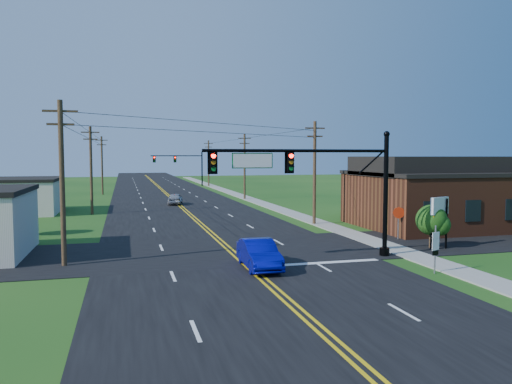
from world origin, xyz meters
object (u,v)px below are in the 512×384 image
object	(u,v)px
signal_mast_main	(316,178)
blue_car	(259,255)
stop_sign	(399,216)
route_sign	(435,246)
signal_mast_far	(180,163)

from	to	relation	value
signal_mast_main	blue_car	bearing A→B (deg)	-160.37
signal_mast_main	stop_sign	world-z (taller)	signal_mast_main
blue_car	stop_sign	world-z (taller)	stop_sign
route_sign	stop_sign	xyz separation A→B (m)	(3.62, 9.61, 0.27)
signal_mast_main	blue_car	size ratio (longest dim) A/B	2.46
signal_mast_far	stop_sign	distance (m)	67.63
signal_mast_main	blue_car	world-z (taller)	signal_mast_main
blue_car	route_sign	distance (m)	9.10
signal_mast_main	signal_mast_far	bearing A→B (deg)	89.92
signal_mast_main	stop_sign	size ratio (longest dim) A/B	4.74
route_sign	signal_mast_far	bearing A→B (deg)	69.10
signal_mast_far	blue_car	world-z (taller)	signal_mast_far
signal_mast_far	signal_mast_main	bearing A→B (deg)	-90.08
signal_mast_far	blue_car	xyz separation A→B (m)	(-3.83, -73.33, -3.79)
signal_mast_far	stop_sign	xyz separation A→B (m)	(8.22, -67.07, -2.83)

